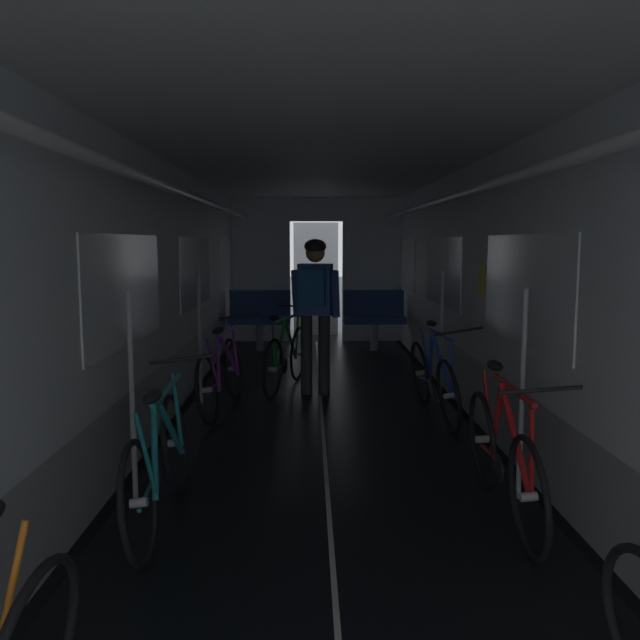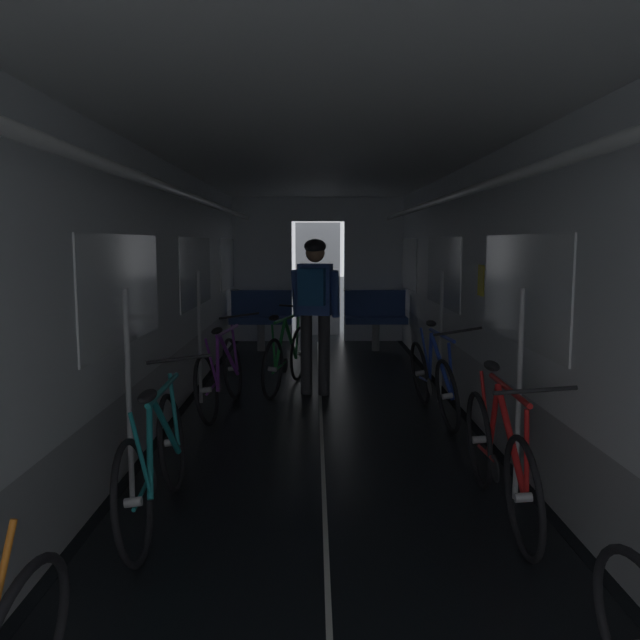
{
  "view_description": "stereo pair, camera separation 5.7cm",
  "coord_description": "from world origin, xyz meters",
  "views": [
    {
      "loc": [
        -0.12,
        -2.0,
        1.69
      ],
      "look_at": [
        0.0,
        5.23,
        0.82
      ],
      "focal_mm": 36.18,
      "sensor_mm": 36.0,
      "label": 1
    },
    {
      "loc": [
        -0.06,
        -2.0,
        1.69
      ],
      "look_at": [
        0.0,
        5.23,
        0.82
      ],
      "focal_mm": 36.18,
      "sensor_mm": 36.0,
      "label": 2
    }
  ],
  "objects": [
    {
      "name": "train_car_shell",
      "position": [
        -0.0,
        3.6,
        1.7
      ],
      "size": [
        3.14,
        12.34,
        2.57
      ],
      "color": "black",
      "rests_on": "ground"
    },
    {
      "name": "person_cyclist_aisle",
      "position": [
        -0.06,
        5.05,
        1.07
      ],
      "size": [
        0.56,
        0.44,
        1.73
      ],
      "color": "#2D2D33",
      "rests_on": "ground"
    },
    {
      "name": "bench_seat_far_right",
      "position": [
        0.9,
        8.07,
        0.57
      ],
      "size": [
        0.98,
        0.51,
        0.95
      ],
      "color": "gray",
      "rests_on": "ground"
    },
    {
      "name": "bicycle_red",
      "position": [
        1.07,
        1.82,
        0.38
      ],
      "size": [
        0.44,
        1.69,
        0.95
      ],
      "color": "black",
      "rests_on": "ground"
    },
    {
      "name": "bicycle_green_in_aisle",
      "position": [
        -0.39,
        5.32,
        0.38
      ],
      "size": [
        0.57,
        1.65,
        0.94
      ],
      "color": "black",
      "rests_on": "ground"
    },
    {
      "name": "bench_seat_far_left",
      "position": [
        -0.9,
        8.07,
        0.57
      ],
      "size": [
        0.98,
        0.51,
        0.95
      ],
      "color": "gray",
      "rests_on": "ground"
    },
    {
      "name": "bicycle_teal",
      "position": [
        -1.02,
        1.76,
        0.38
      ],
      "size": [
        0.44,
        1.69,
        0.95
      ],
      "color": "black",
      "rests_on": "ground"
    },
    {
      "name": "bicycle_blue",
      "position": [
        1.09,
        4.12,
        0.38
      ],
      "size": [
        0.47,
        1.69,
        0.96
      ],
      "color": "black",
      "rests_on": "ground"
    },
    {
      "name": "bicycle_purple",
      "position": [
        -1.0,
        4.37,
        0.38
      ],
      "size": [
        0.52,
        1.69,
        0.96
      ],
      "color": "black",
      "rests_on": "ground"
    }
  ]
}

